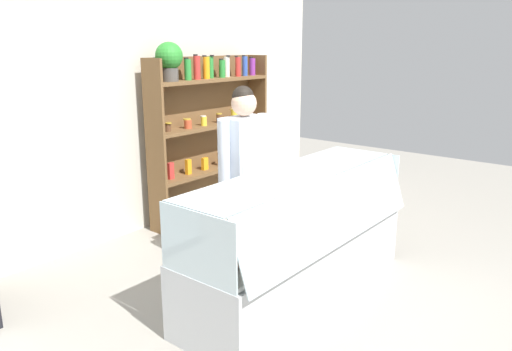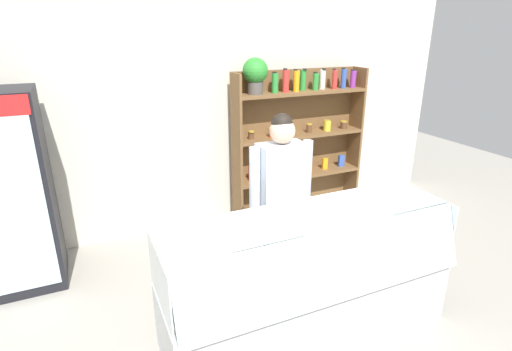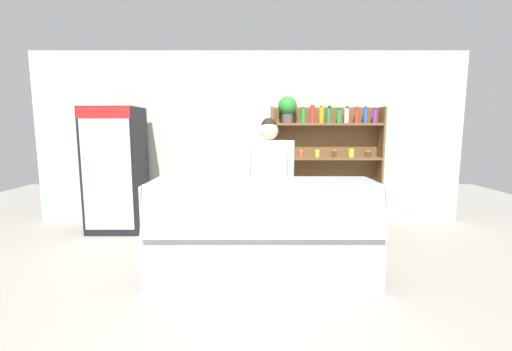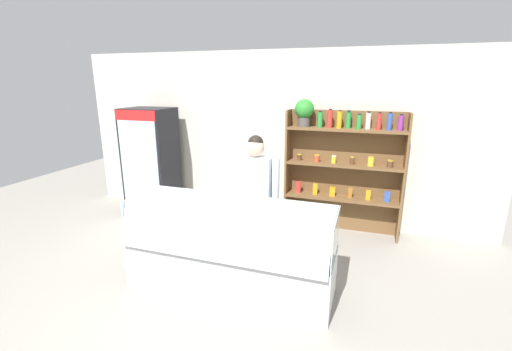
{
  "view_description": "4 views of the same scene",
  "coord_description": "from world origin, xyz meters",
  "views": [
    {
      "loc": [
        -2.89,
        -1.9,
        1.97
      ],
      "look_at": [
        0.32,
        0.68,
        0.87
      ],
      "focal_mm": 35.0,
      "sensor_mm": 36.0,
      "label": 1
    },
    {
      "loc": [
        -1.25,
        -2.06,
        2.28
      ],
      "look_at": [
        -0.09,
        0.52,
        1.23
      ],
      "focal_mm": 28.0,
      "sensor_mm": 36.0,
      "label": 2
    },
    {
      "loc": [
        0.11,
        -3.18,
        1.52
      ],
      "look_at": [
        0.1,
        0.68,
        0.98
      ],
      "focal_mm": 24.0,
      "sensor_mm": 36.0,
      "label": 3
    },
    {
      "loc": [
        1.52,
        -2.96,
        2.24
      ],
      "look_at": [
        0.3,
        0.66,
        1.18
      ],
      "focal_mm": 24.0,
      "sensor_mm": 36.0,
      "label": 4
    }
  ],
  "objects": [
    {
      "name": "ground_plane",
      "position": [
        0.0,
        0.0,
        0.0
      ],
      "size": [
        12.0,
        12.0,
        0.0
      ],
      "primitive_type": "plane",
      "color": "gray"
    },
    {
      "name": "back_wall",
      "position": [
        0.0,
        2.34,
        1.35
      ],
      "size": [
        6.8,
        0.1,
        2.7
      ],
      "primitive_type": "cube",
      "color": "beige",
      "rests_on": "ground"
    },
    {
      "name": "shelving_unit",
      "position": [
        1.11,
        2.06,
        1.13
      ],
      "size": [
        1.68,
        0.29,
        1.98
      ],
      "color": "brown",
      "rests_on": "ground"
    },
    {
      "name": "deli_display_case",
      "position": [
        0.18,
        0.13,
        0.31
      ],
      "size": [
        2.24,
        0.74,
        1.01
      ],
      "color": "silver",
      "rests_on": "ground"
    },
    {
      "name": "shop_clerk",
      "position": [
        0.26,
        0.76,
        0.96
      ],
      "size": [
        0.59,
        0.25,
        1.63
      ],
      "color": "#383D51",
      "rests_on": "ground"
    }
  ]
}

